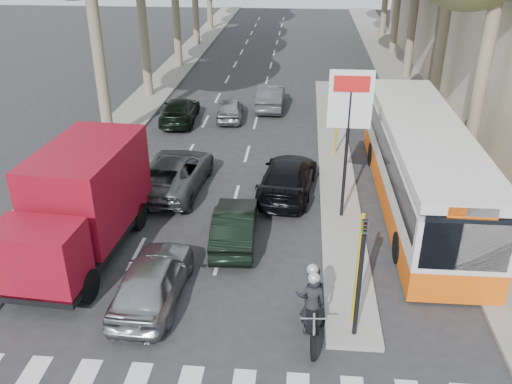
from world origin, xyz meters
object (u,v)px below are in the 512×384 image
(dark_hatchback, at_px, (235,225))
(red_truck, at_px, (81,203))
(motorcycle, at_px, (312,302))
(city_bus, at_px, (421,164))
(silver_hatchback, at_px, (152,279))

(dark_hatchback, distance_m, red_truck, 5.08)
(dark_hatchback, xyz_separation_m, motorcycle, (2.59, -4.28, 0.26))
(red_truck, relative_size, motorcycle, 2.84)
(dark_hatchback, bearing_deg, city_bus, -156.01)
(red_truck, bearing_deg, silver_hatchback, -35.72)
(red_truck, height_order, motorcycle, red_truck)
(city_bus, bearing_deg, motorcycle, -118.70)
(city_bus, xyz_separation_m, motorcycle, (-4.11, -7.64, -0.84))
(dark_hatchback, distance_m, motorcycle, 5.01)
(red_truck, bearing_deg, city_bus, 24.82)
(motorcycle, bearing_deg, red_truck, 152.98)
(silver_hatchback, height_order, motorcycle, motorcycle)
(silver_hatchback, distance_m, city_bus, 11.04)
(silver_hatchback, bearing_deg, motorcycle, 170.81)
(silver_hatchback, bearing_deg, red_truck, -37.95)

